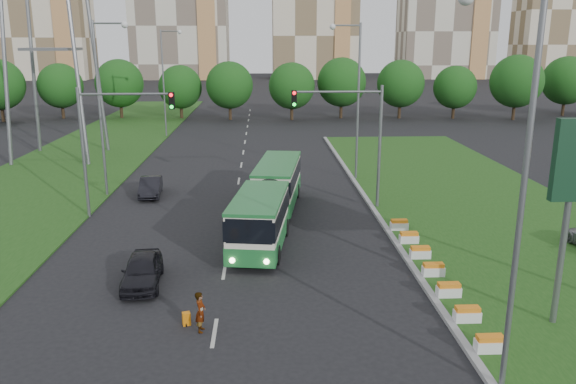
{
  "coord_description": "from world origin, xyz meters",
  "views": [
    {
      "loc": [
        -1.12,
        -25.11,
        10.55
      ],
      "look_at": [
        0.27,
        4.69,
        2.6
      ],
      "focal_mm": 35.0,
      "sensor_mm": 36.0,
      "label": 1
    }
  ],
  "objects_px": {
    "car_left_far": "(151,187)",
    "pedestrian": "(200,312)",
    "car_left_near": "(142,270)",
    "traffic_mast_left": "(109,132)",
    "traffic_mast_median": "(355,128)",
    "shopping_trolley": "(186,319)",
    "articulated_bus": "(269,198)"
  },
  "relations": [
    {
      "from": "articulated_bus",
      "to": "shopping_trolley",
      "type": "xyz_separation_m",
      "value": [
        -3.35,
        -12.47,
        -1.33
      ]
    },
    {
      "from": "traffic_mast_left",
      "to": "pedestrian",
      "type": "xyz_separation_m",
      "value": [
        6.87,
        -14.83,
        -4.55
      ]
    },
    {
      "from": "car_left_far",
      "to": "pedestrian",
      "type": "distance_m",
      "value": 20.51
    },
    {
      "from": "traffic_mast_median",
      "to": "traffic_mast_left",
      "type": "relative_size",
      "value": 1.0
    },
    {
      "from": "articulated_bus",
      "to": "pedestrian",
      "type": "relative_size",
      "value": 9.88
    },
    {
      "from": "traffic_mast_left",
      "to": "car_left_near",
      "type": "xyz_separation_m",
      "value": [
        3.81,
        -10.45,
        -4.66
      ]
    },
    {
      "from": "pedestrian",
      "to": "shopping_trolley",
      "type": "xyz_separation_m",
      "value": [
        -0.61,
        0.51,
        -0.54
      ]
    },
    {
      "from": "car_left_far",
      "to": "articulated_bus",
      "type": "bearing_deg",
      "value": -44.53
    },
    {
      "from": "traffic_mast_median",
      "to": "car_left_near",
      "type": "relative_size",
      "value": 1.96
    },
    {
      "from": "car_left_near",
      "to": "car_left_far",
      "type": "relative_size",
      "value": 1.02
    },
    {
      "from": "car_left_far",
      "to": "pedestrian",
      "type": "relative_size",
      "value": 2.52
    },
    {
      "from": "traffic_mast_median",
      "to": "shopping_trolley",
      "type": "height_order",
      "value": "traffic_mast_median"
    },
    {
      "from": "car_left_near",
      "to": "shopping_trolley",
      "type": "distance_m",
      "value": 4.6
    },
    {
      "from": "car_left_far",
      "to": "pedestrian",
      "type": "bearing_deg",
      "value": -79.68
    },
    {
      "from": "traffic_mast_median",
      "to": "car_left_far",
      "type": "bearing_deg",
      "value": 164.28
    },
    {
      "from": "articulated_bus",
      "to": "car_left_near",
      "type": "xyz_separation_m",
      "value": [
        -5.8,
        -8.6,
        -0.89
      ]
    },
    {
      "from": "car_left_near",
      "to": "car_left_far",
      "type": "height_order",
      "value": "car_left_near"
    },
    {
      "from": "shopping_trolley",
      "to": "articulated_bus",
      "type": "bearing_deg",
      "value": 57.21
    },
    {
      "from": "traffic_mast_median",
      "to": "pedestrian",
      "type": "relative_size",
      "value": 5.03
    },
    {
      "from": "pedestrian",
      "to": "shopping_trolley",
      "type": "distance_m",
      "value": 0.96
    },
    {
      "from": "traffic_mast_median",
      "to": "car_left_far",
      "type": "xyz_separation_m",
      "value": [
        -13.86,
        3.9,
        -4.69
      ]
    },
    {
      "from": "articulated_bus",
      "to": "pedestrian",
      "type": "xyz_separation_m",
      "value": [
        -2.74,
        -12.98,
        -0.79
      ]
    },
    {
      "from": "pedestrian",
      "to": "traffic_mast_median",
      "type": "bearing_deg",
      "value": -23.46
    },
    {
      "from": "pedestrian",
      "to": "shopping_trolley",
      "type": "height_order",
      "value": "pedestrian"
    },
    {
      "from": "traffic_mast_median",
      "to": "car_left_far",
      "type": "distance_m",
      "value": 15.14
    },
    {
      "from": "car_left_near",
      "to": "shopping_trolley",
      "type": "bearing_deg",
      "value": -62.26
    },
    {
      "from": "car_left_far",
      "to": "shopping_trolley",
      "type": "distance_m",
      "value": 19.86
    },
    {
      "from": "car_left_far",
      "to": "shopping_trolley",
      "type": "xyz_separation_m",
      "value": [
        4.96,
        -19.22,
        -0.41
      ]
    },
    {
      "from": "articulated_bus",
      "to": "shopping_trolley",
      "type": "bearing_deg",
      "value": -96.88
    },
    {
      "from": "traffic_mast_median",
      "to": "traffic_mast_left",
      "type": "bearing_deg",
      "value": -176.23
    },
    {
      "from": "traffic_mast_median",
      "to": "articulated_bus",
      "type": "xyz_separation_m",
      "value": [
        -5.55,
        -2.85,
        -3.77
      ]
    },
    {
      "from": "articulated_bus",
      "to": "car_left_far",
      "type": "xyz_separation_m",
      "value": [
        -8.31,
        6.75,
        -0.93
      ]
    }
  ]
}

